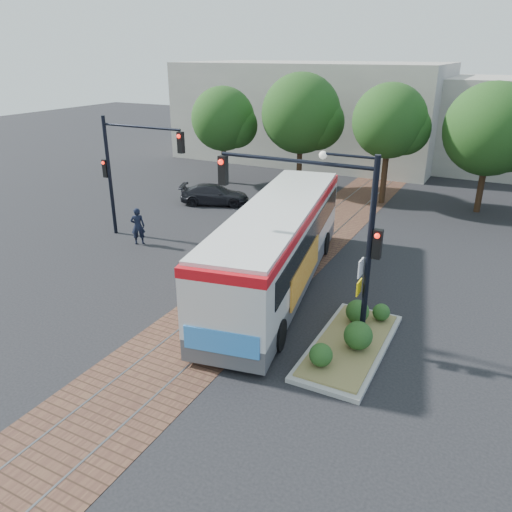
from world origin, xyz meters
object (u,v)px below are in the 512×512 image
object	(u,v)px
traffic_island	(352,338)
parked_car	(215,194)
signal_pole_left	(125,162)
city_bus	(278,242)
officer	(138,226)
signal_pole_main	(331,220)

from	to	relation	value
traffic_island	parked_car	size ratio (longest dim) A/B	1.23
signal_pole_left	city_bus	bearing A→B (deg)	-11.29
signal_pole_left	parked_car	xyz separation A→B (m)	(0.67, 6.97, -3.25)
parked_car	traffic_island	bearing A→B (deg)	-154.46
signal_pole_left	officer	world-z (taller)	signal_pole_left
city_bus	officer	distance (m)	8.24
signal_pole_main	officer	size ratio (longest dim) A/B	3.24
parked_car	signal_pole_left	bearing A→B (deg)	153.52
parked_car	city_bus	bearing A→B (deg)	-157.14
traffic_island	officer	distance (m)	12.90
traffic_island	officer	xyz separation A→B (m)	(-12.18, 4.20, 0.60)
city_bus	officer	size ratio (longest dim) A/B	6.99
city_bus	parked_car	bearing A→B (deg)	123.51
signal_pole_main	signal_pole_left	world-z (taller)	signal_pole_main
officer	parked_car	distance (m)	7.67
city_bus	parked_car	world-z (taller)	city_bus
officer	parked_car	world-z (taller)	officer
signal_pole_main	signal_pole_left	size ratio (longest dim) A/B	1.00
traffic_island	signal_pole_left	distance (m)	14.50
signal_pole_main	parked_car	world-z (taller)	signal_pole_main
officer	parked_car	size ratio (longest dim) A/B	0.44
city_bus	traffic_island	distance (m)	5.34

